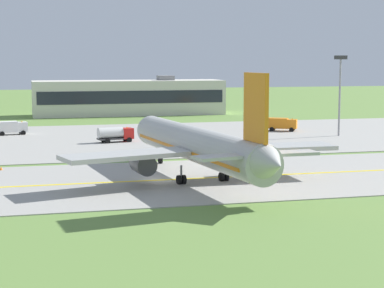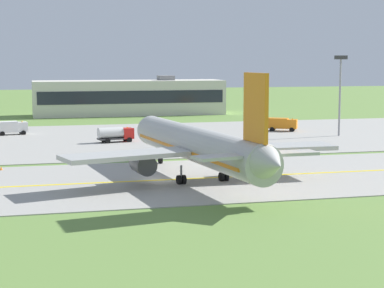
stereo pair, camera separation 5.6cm
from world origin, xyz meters
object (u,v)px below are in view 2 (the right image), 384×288
Objects in this scene: service_truck_baggage at (281,124)px; service_truck_fuel at (116,134)px; airplane_lead at (198,145)px; service_truck_pushback at (10,127)px; apron_light_mast at (340,85)px.

service_truck_fuel reaches higher than service_truck_baggage.
service_truck_fuel is (-33.86, -10.02, 0.00)m from service_truck_baggage.
airplane_lead reaches higher than service_truck_pushback.
airplane_lead is 58.15m from service_truck_pushback.
service_truck_fuel is 23.60m from service_truck_pushback.
service_truck_baggage is at bearing -6.51° from service_truck_pushback.
apron_light_mast is (36.51, 37.47, 5.19)m from airplane_lead.
apron_light_mast is (58.43, -16.33, 7.79)m from service_truck_pushback.
apron_light_mast reaches higher than service_truck_fuel.
apron_light_mast reaches higher than airplane_lead.
service_truck_fuel is at bearing 179.37° from apron_light_mast.
service_truck_baggage is 0.42× the size of apron_light_mast.
apron_light_mast reaches higher than service_truck_baggage.
airplane_lead is 6.31× the size of service_truck_fuel.
airplane_lead is 6.36× the size of service_truck_baggage.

